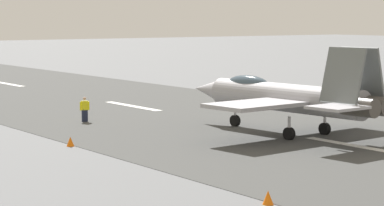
% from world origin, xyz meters
% --- Properties ---
extents(ground_plane, '(400.00, 400.00, 0.00)m').
position_xyz_m(ground_plane, '(0.00, 0.00, 0.00)').
color(ground_plane, slate).
extents(runway_strip, '(240.00, 26.00, 0.02)m').
position_xyz_m(runway_strip, '(-0.02, 0.00, 0.01)').
color(runway_strip, '#3F403F').
rests_on(runway_strip, ground).
extents(fighter_jet, '(16.31, 13.07, 5.55)m').
position_xyz_m(fighter_jet, '(5.19, 0.12, 2.36)').
color(fighter_jet, '#A09FA6').
rests_on(fighter_jet, ground).
extents(crew_person, '(0.34, 0.69, 1.74)m').
position_xyz_m(crew_person, '(17.68, 7.66, 0.87)').
color(crew_person, '#1E2338').
rests_on(crew_person, ground).
extents(marker_cone_near, '(0.44, 0.44, 0.55)m').
position_xyz_m(marker_cone_near, '(-8.37, 13.21, 0.28)').
color(marker_cone_near, orange).
rests_on(marker_cone_near, ground).
extents(marker_cone_mid, '(0.44, 0.44, 0.55)m').
position_xyz_m(marker_cone_mid, '(8.75, 13.21, 0.28)').
color(marker_cone_mid, orange).
rests_on(marker_cone_mid, ground).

